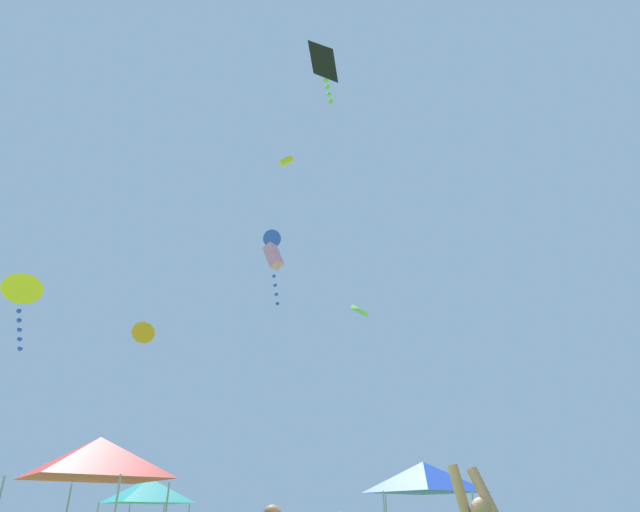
{
  "coord_description": "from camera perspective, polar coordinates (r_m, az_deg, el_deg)",
  "views": [
    {
      "loc": [
        0.46,
        -6.72,
        1.48
      ],
      "look_at": [
        -1.9,
        10.6,
        10.1
      ],
      "focal_mm": 30.0,
      "sensor_mm": 36.0,
      "label": 1
    }
  ],
  "objects": [
    {
      "name": "kite_lime_diamond",
      "position": [
        21.83,
        4.33,
        -5.72
      ],
      "size": [
        0.96,
        0.97,
        0.68
      ],
      "color": "#75D138"
    },
    {
      "name": "canopy_tent_teal",
      "position": [
        22.35,
        -17.86,
        -22.7
      ],
      "size": [
        2.66,
        2.66,
        2.85
      ],
      "color": "#9E9EA3",
      "rests_on": "ground"
    },
    {
      "name": "kite_yellow_box",
      "position": [
        29.59,
        -3.63,
        10.06
      ],
      "size": [
        0.83,
        0.6,
        0.69
      ],
      "color": "yellow"
    },
    {
      "name": "canopy_tent_blue",
      "position": [
        19.89,
        11.04,
        -22.13
      ],
      "size": [
        3.03,
        3.03,
        3.24
      ],
      "color": "#9E9EA3",
      "rests_on": "ground"
    },
    {
      "name": "kite_yellow_delta",
      "position": [
        20.86,
        -29.17,
        -3.22
      ],
      "size": [
        1.75,
        1.73,
        2.58
      ],
      "color": "yellow"
    },
    {
      "name": "kite_pink_box",
      "position": [
        14.63,
        -4.99,
        -0.21
      ],
      "size": [
        0.64,
        0.54,
        1.75
      ],
      "color": "pink"
    },
    {
      "name": "kite_orange_delta",
      "position": [
        36.67,
        -18.31,
        -7.71
      ],
      "size": [
        1.72,
        1.44,
        1.25
      ],
      "color": "orange"
    },
    {
      "name": "kite_black_diamond",
      "position": [
        20.68,
        0.59,
        19.74
      ],
      "size": [
        1.41,
        1.4,
        2.88
      ],
      "color": "black"
    },
    {
      "name": "canopy_tent_red",
      "position": [
        15.87,
        -22.65,
        -19.25
      ],
      "size": [
        3.19,
        3.19,
        3.42
      ],
      "color": "#9E9EA3",
      "rests_on": "ground"
    },
    {
      "name": "kite_blue_delta",
      "position": [
        27.07,
        -5.16,
        1.86
      ],
      "size": [
        1.07,
        0.9,
        0.87
      ],
      "color": "blue"
    }
  ]
}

